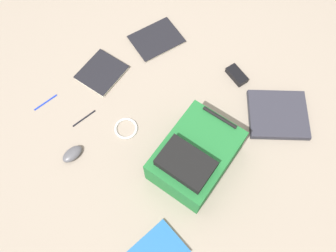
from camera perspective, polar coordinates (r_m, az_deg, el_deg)
The scene contains 10 objects.
ground_plane at distance 1.80m, azimuth -0.58°, elevation 0.99°, with size 3.84×3.84×0.00m, color gray.
backpack at distance 1.63m, azimuth 4.46°, elevation -4.99°, with size 0.35×0.45×0.23m.
laptop at distance 1.89m, azimuth 17.58°, elevation 1.83°, with size 0.41×0.40×0.03m.
book_blue at distance 1.97m, azimuth -10.81°, elevation 8.60°, with size 0.24×0.26×0.02m.
book_comic at distance 2.08m, azimuth -1.93°, elevation 14.03°, with size 0.28×0.32×0.01m.
computer_mouse at distance 1.77m, azimuth -15.41°, elevation -4.44°, with size 0.06×0.11×0.04m, color #4C4C51.
cable_coil at distance 1.79m, azimuth -6.89°, elevation -0.39°, with size 0.12×0.12×0.01m, color silver.
power_brick at distance 1.96m, azimuth 11.19°, elevation 8.19°, with size 0.06×0.13×0.03m, color black.
pen_black at distance 1.96m, azimuth -19.45°, elevation 3.71°, with size 0.01×0.01×0.14m, color #1933B2.
pen_blue at distance 1.85m, azimuth -13.62°, elevation 1.26°, with size 0.01×0.01×0.14m, color black.
Camera 1 is at (0.55, -0.56, 1.62)m, focal length 37.19 mm.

